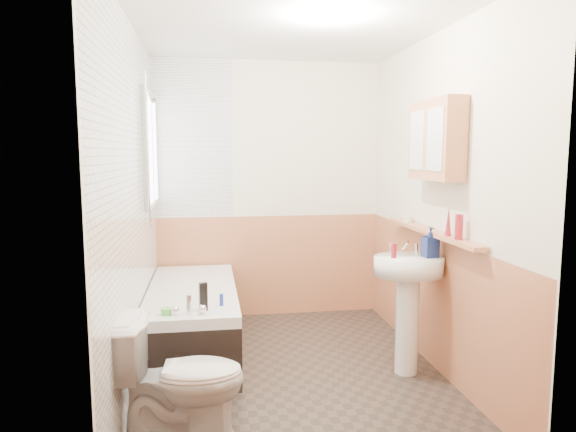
# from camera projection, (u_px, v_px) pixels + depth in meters

# --- Properties ---
(floor) EXTENTS (2.80, 2.80, 0.00)m
(floor) POSITION_uv_depth(u_px,v_px,m) (291.00, 371.00, 3.82)
(floor) COLOR #2C231F
(floor) RESTS_ON ground
(ceiling) EXTENTS (2.80, 2.80, 0.00)m
(ceiling) POSITION_uv_depth(u_px,v_px,m) (291.00, 24.00, 3.52)
(ceiling) COLOR white
(ceiling) RESTS_ON ground
(wall_back) EXTENTS (2.20, 0.02, 2.50)m
(wall_back) POSITION_uv_depth(u_px,v_px,m) (268.00, 191.00, 5.05)
(wall_back) COLOR #F3E7C9
(wall_back) RESTS_ON ground
(wall_front) EXTENTS (2.20, 0.02, 2.50)m
(wall_front) POSITION_uv_depth(u_px,v_px,m) (342.00, 236.00, 2.29)
(wall_front) COLOR #F3E7C9
(wall_front) RESTS_ON ground
(wall_left) EXTENTS (0.02, 2.80, 2.50)m
(wall_left) POSITION_uv_depth(u_px,v_px,m) (131.00, 207.00, 3.50)
(wall_left) COLOR #F3E7C9
(wall_left) RESTS_ON ground
(wall_right) EXTENTS (0.02, 2.80, 2.50)m
(wall_right) POSITION_uv_depth(u_px,v_px,m) (437.00, 202.00, 3.84)
(wall_right) COLOR #F3E7C9
(wall_right) RESTS_ON ground
(wainscot_right) EXTENTS (0.01, 2.80, 1.00)m
(wainscot_right) POSITION_uv_depth(u_px,v_px,m) (431.00, 300.00, 3.93)
(wainscot_right) COLOR #CE8054
(wainscot_right) RESTS_ON wall_right
(wainscot_front) EXTENTS (2.20, 0.01, 1.00)m
(wainscot_front) POSITION_uv_depth(u_px,v_px,m) (338.00, 393.00, 2.40)
(wainscot_front) COLOR #CE8054
(wainscot_front) RESTS_ON wall_front
(wainscot_back) EXTENTS (2.20, 0.01, 1.00)m
(wainscot_back) POSITION_uv_depth(u_px,v_px,m) (269.00, 266.00, 5.12)
(wainscot_back) COLOR #CE8054
(wainscot_back) RESTS_ON wall_back
(tile_cladding_left) EXTENTS (0.01, 2.80, 2.50)m
(tile_cladding_left) POSITION_uv_depth(u_px,v_px,m) (134.00, 207.00, 3.51)
(tile_cladding_left) COLOR white
(tile_cladding_left) RESTS_ON wall_left
(tile_return_back) EXTENTS (0.75, 0.01, 1.50)m
(tile_return_back) POSITION_uv_depth(u_px,v_px,m) (193.00, 139.00, 4.86)
(tile_return_back) COLOR white
(tile_return_back) RESTS_ON wall_back
(window) EXTENTS (0.03, 0.79, 0.99)m
(window) POSITION_uv_depth(u_px,v_px,m) (151.00, 149.00, 4.39)
(window) COLOR white
(window) RESTS_ON wall_left
(bathtub) EXTENTS (0.70, 1.65, 0.67)m
(bathtub) POSITION_uv_depth(u_px,v_px,m) (193.00, 318.00, 4.20)
(bathtub) COLOR black
(bathtub) RESTS_ON floor
(shower_riser) EXTENTS (0.10, 0.08, 1.21)m
(shower_riser) POSITION_uv_depth(u_px,v_px,m) (149.00, 137.00, 3.98)
(shower_riser) COLOR silver
(shower_riser) RESTS_ON wall_left
(toilet) EXTENTS (0.75, 0.45, 0.71)m
(toilet) POSITION_uv_depth(u_px,v_px,m) (180.00, 379.00, 2.88)
(toilet) COLOR white
(toilet) RESTS_ON floor
(sink) EXTENTS (0.51, 0.41, 0.99)m
(sink) POSITION_uv_depth(u_px,v_px,m) (408.00, 290.00, 3.73)
(sink) COLOR white
(sink) RESTS_ON floor
(pine_shelf) EXTENTS (0.10, 1.46, 0.03)m
(pine_shelf) POSITION_uv_depth(u_px,v_px,m) (430.00, 232.00, 3.81)
(pine_shelf) COLOR #CE8054
(pine_shelf) RESTS_ON wall_right
(medicine_cabinet) EXTENTS (0.16, 0.63, 0.57)m
(medicine_cabinet) POSITION_uv_depth(u_px,v_px,m) (436.00, 140.00, 3.62)
(medicine_cabinet) COLOR #CE8054
(medicine_cabinet) RESTS_ON wall_right
(foam_can) EXTENTS (0.06, 0.06, 0.17)m
(foam_can) POSITION_uv_depth(u_px,v_px,m) (459.00, 227.00, 3.37)
(foam_can) COLOR maroon
(foam_can) RESTS_ON pine_shelf
(green_bottle) EXTENTS (0.05, 0.05, 0.21)m
(green_bottle) POSITION_uv_depth(u_px,v_px,m) (448.00, 221.00, 3.52)
(green_bottle) COLOR maroon
(green_bottle) RESTS_ON pine_shelf
(black_jar) EXTENTS (0.08, 0.08, 0.05)m
(black_jar) POSITION_uv_depth(u_px,v_px,m) (408.00, 219.00, 4.24)
(black_jar) COLOR silver
(black_jar) RESTS_ON pine_shelf
(soap_bottle) EXTENTS (0.12, 0.23, 0.10)m
(soap_bottle) POSITION_uv_depth(u_px,v_px,m) (430.00, 250.00, 3.68)
(soap_bottle) COLOR navy
(soap_bottle) RESTS_ON sink
(clear_bottle) EXTENTS (0.05, 0.05, 0.11)m
(clear_bottle) POSITION_uv_depth(u_px,v_px,m) (394.00, 251.00, 3.65)
(clear_bottle) COLOR maroon
(clear_bottle) RESTS_ON sink
(blue_gel) EXTENTS (0.06, 0.05, 0.20)m
(blue_gel) POSITION_uv_depth(u_px,v_px,m) (203.00, 297.00, 3.55)
(blue_gel) COLOR black
(blue_gel) RESTS_ON bathtub
(cream_jar) EXTENTS (0.08, 0.08, 0.05)m
(cream_jar) POSITION_uv_depth(u_px,v_px,m) (166.00, 311.00, 3.46)
(cream_jar) COLOR #59C647
(cream_jar) RESTS_ON bathtub
(orange_bottle) EXTENTS (0.03, 0.03, 0.09)m
(orange_bottle) POSITION_uv_depth(u_px,v_px,m) (221.00, 300.00, 3.67)
(orange_bottle) COLOR #19339E
(orange_bottle) RESTS_ON bathtub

